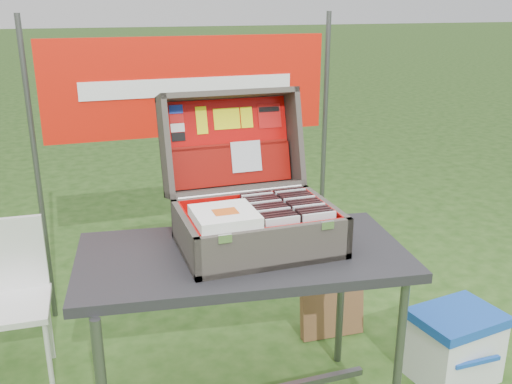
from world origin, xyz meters
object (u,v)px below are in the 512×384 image
object	(u,v)px
cardboard_box	(332,304)
table	(243,340)
suitcase	(253,176)
chair	(10,310)
cooler	(454,345)

from	to	relation	value
cardboard_box	table	bearing A→B (deg)	-140.37
table	suitcase	world-z (taller)	suitcase
table	suitcase	distance (m)	0.70
chair	cardboard_box	xyz separation A→B (m)	(1.61, -0.11, -0.21)
suitcase	cooler	world-z (taller)	suitcase
cooler	chair	bearing A→B (deg)	154.17
suitcase	cooler	xyz separation A→B (m)	(0.98, -0.12, -0.92)
suitcase	table	bearing A→B (deg)	-131.06
cooler	cardboard_box	world-z (taller)	cardboard_box
table	suitcase	size ratio (longest dim) A/B	2.11
chair	table	bearing A→B (deg)	-30.18
cardboard_box	cooler	bearing A→B (deg)	-51.33
table	cooler	xyz separation A→B (m)	(1.05, -0.04, -0.23)
chair	cardboard_box	size ratio (longest dim) A/B	2.12
cooler	chair	xyz separation A→B (m)	(-2.00, 0.65, 0.21)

